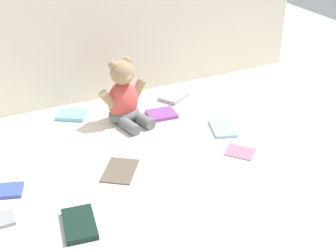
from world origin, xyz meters
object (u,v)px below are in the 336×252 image
(book_case_1, at_px, (223,128))
(book_case_5, at_px, (161,114))
(book_case_0, at_px, (72,115))
(book_case_6, at_px, (240,151))
(book_case_4, at_px, (173,97))
(book_case_7, at_px, (79,224))
(book_case_3, at_px, (120,170))
(teddy_bear, at_px, (124,99))
(book_case_8, at_px, (6,191))

(book_case_1, height_order, book_case_5, book_case_5)
(book_case_0, height_order, book_case_6, book_case_0)
(book_case_5, relative_size, book_case_6, 1.15)
(book_case_1, distance_m, book_case_4, 0.32)
(book_case_6, height_order, book_case_7, book_case_7)
(book_case_1, xyz_separation_m, book_case_7, (-0.62, -0.28, 0.00))
(book_case_0, xyz_separation_m, book_case_6, (0.44, -0.50, -0.00))
(book_case_3, bearing_deg, book_case_1, 46.51)
(book_case_4, bearing_deg, book_case_0, 55.27)
(book_case_6, bearing_deg, book_case_1, -142.23)
(book_case_3, distance_m, book_case_6, 0.41)
(book_case_1, relative_size, book_case_5, 1.19)
(book_case_6, bearing_deg, book_case_0, -90.04)
(teddy_bear, xyz_separation_m, book_case_1, (0.30, -0.22, -0.09))
(book_case_3, relative_size, book_case_7, 1.02)
(book_case_4, bearing_deg, teddy_bear, 79.28)
(book_case_4, bearing_deg, book_case_1, 157.85)
(book_case_1, distance_m, book_case_6, 0.16)
(book_case_6, xyz_separation_m, book_case_7, (-0.59, -0.12, 0.00))
(book_case_4, distance_m, book_case_8, 0.81)
(book_case_8, bearing_deg, book_case_5, -50.75)
(book_case_1, distance_m, book_case_8, 0.78)
(book_case_0, relative_size, book_case_4, 0.99)
(book_case_0, distance_m, book_case_7, 0.64)
(teddy_bear, relative_size, book_case_4, 2.23)
(book_case_0, height_order, book_case_4, same)
(book_case_5, distance_m, book_case_7, 0.67)
(book_case_3, height_order, book_case_8, book_case_8)
(book_case_4, bearing_deg, book_case_8, 85.04)
(book_case_3, height_order, book_case_7, book_case_7)
(book_case_4, relative_size, book_case_7, 0.82)
(book_case_6, height_order, book_case_8, book_case_8)
(book_case_4, bearing_deg, book_case_6, 151.17)
(book_case_1, height_order, book_case_4, book_case_4)
(book_case_5, bearing_deg, teddy_bear, 85.16)
(book_case_5, xyz_separation_m, book_case_8, (-0.62, -0.24, -0.00))
(book_case_1, height_order, book_case_6, book_case_1)
(book_case_7, bearing_deg, teddy_bear, 65.45)
(book_case_1, distance_m, book_case_7, 0.68)
(book_case_1, bearing_deg, book_case_5, -33.28)
(book_case_1, xyz_separation_m, book_case_3, (-0.43, -0.09, -0.00))
(book_case_0, height_order, book_case_3, book_case_0)
(teddy_bear, bearing_deg, book_case_3, -127.50)
(teddy_bear, relative_size, book_case_5, 2.24)
(teddy_bear, height_order, book_case_3, teddy_bear)
(book_case_0, xyz_separation_m, book_case_7, (-0.15, -0.62, 0.00))
(book_case_0, xyz_separation_m, book_case_3, (0.04, -0.43, -0.00))
(book_case_7, distance_m, book_case_8, 0.28)
(book_case_8, bearing_deg, teddy_bear, -42.94)
(book_case_1, distance_m, book_case_3, 0.44)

